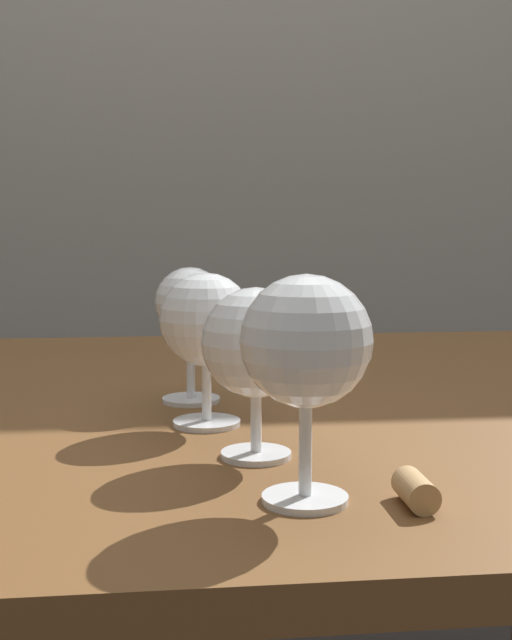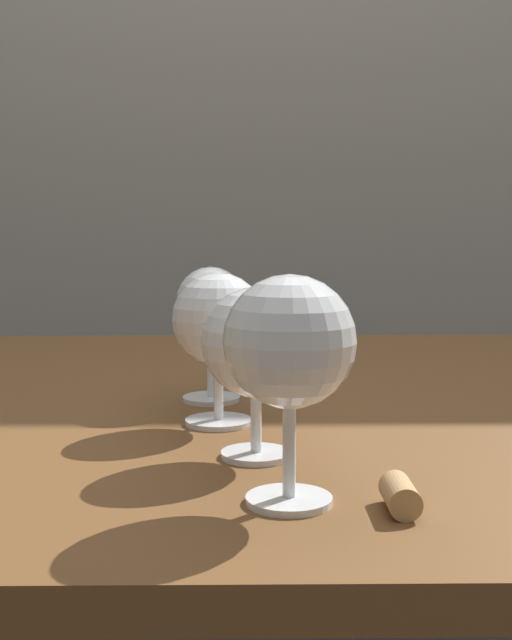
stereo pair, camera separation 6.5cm
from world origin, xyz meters
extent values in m
cube|color=gray|center=(0.00, 1.20, 1.30)|extent=(5.00, 0.08, 2.60)
cube|color=brown|center=(0.00, 0.00, 0.70)|extent=(1.30, 0.99, 0.03)
cylinder|color=white|center=(0.04, -0.37, 0.71)|extent=(0.06, 0.06, 0.00)
cylinder|color=white|center=(0.04, -0.37, 0.75)|extent=(0.01, 0.01, 0.08)
sphere|color=white|center=(0.04, -0.37, 0.82)|extent=(0.09, 0.09, 0.09)
ellipsoid|color=maroon|center=(0.04, -0.37, 0.82)|extent=(0.08, 0.08, 0.03)
cylinder|color=white|center=(0.02, -0.26, 0.71)|extent=(0.06, 0.06, 0.00)
cylinder|color=white|center=(0.02, -0.26, 0.75)|extent=(0.01, 0.01, 0.06)
sphere|color=white|center=(0.02, -0.26, 0.81)|extent=(0.09, 0.09, 0.09)
ellipsoid|color=pink|center=(0.02, -0.26, 0.80)|extent=(0.08, 0.08, 0.04)
cylinder|color=white|center=(-0.02, -0.15, 0.71)|extent=(0.06, 0.06, 0.00)
cylinder|color=white|center=(-0.02, -0.15, 0.75)|extent=(0.01, 0.01, 0.07)
sphere|color=white|center=(-0.02, -0.15, 0.81)|extent=(0.09, 0.09, 0.09)
ellipsoid|color=gold|center=(-0.02, -0.15, 0.81)|extent=(0.08, 0.08, 0.04)
cylinder|color=white|center=(-0.03, -0.04, 0.71)|extent=(0.06, 0.06, 0.00)
cylinder|color=white|center=(-0.03, -0.04, 0.76)|extent=(0.01, 0.01, 0.08)
sphere|color=white|center=(-0.03, -0.04, 0.82)|extent=(0.07, 0.07, 0.07)
ellipsoid|color=#380711|center=(-0.03, -0.04, 0.81)|extent=(0.07, 0.07, 0.02)
cylinder|color=tan|center=(0.11, -0.39, 0.72)|extent=(0.02, 0.04, 0.02)
camera|label=1|loc=(-0.06, -0.90, 0.90)|focal=45.52mm
camera|label=2|loc=(0.01, -0.90, 0.90)|focal=45.52mm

